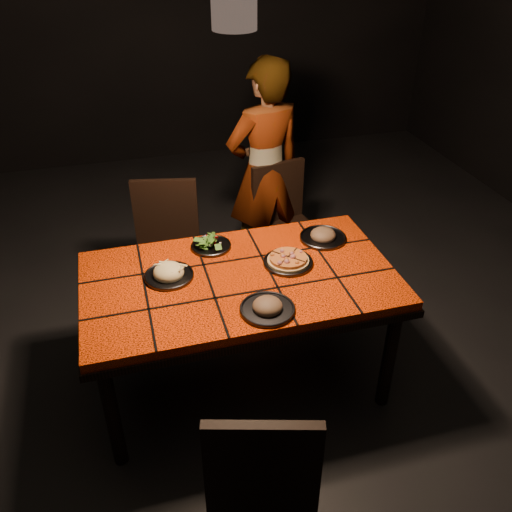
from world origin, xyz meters
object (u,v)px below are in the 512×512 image
object	(u,v)px
dining_table	(240,288)
chair_far_right	(284,217)
chair_near	(262,471)
diner	(265,172)
plate_pasta	(169,274)
chair_far_left	(167,242)
plate_pizza	(288,261)

from	to	relation	value
dining_table	chair_far_right	distance (m)	1.11
chair_near	diner	distance (m)	2.19
plate_pasta	chair_far_left	bearing A→B (deg)	84.90
dining_table	chair_far_right	size ratio (longest dim) A/B	1.84
dining_table	plate_pizza	world-z (taller)	plate_pizza
chair_near	plate_pasta	distance (m)	1.11
chair_far_right	diner	bearing A→B (deg)	110.77
dining_table	chair_far_left	size ratio (longest dim) A/B	1.77
plate_pizza	plate_pasta	size ratio (longest dim) A/B	1.23
diner	dining_table	bearing A→B (deg)	53.98
diner	plate_pizza	size ratio (longest dim) A/B	5.04
chair_far_left	plate_pasta	size ratio (longest dim) A/B	3.60
plate_pasta	dining_table	bearing A→B (deg)	-13.88
chair_far_left	dining_table	bearing A→B (deg)	-58.05
chair_far_left	plate_pizza	world-z (taller)	chair_far_left
dining_table	plate_pizza	size ratio (longest dim) A/B	5.16
diner	chair_near	bearing A→B (deg)	59.97
plate_pizza	chair_far_left	bearing A→B (deg)	126.57
plate_pizza	plate_pasta	xyz separation A→B (m)	(-0.63, 0.05, 0.00)
chair_far_right	plate_pasta	distance (m)	1.28
plate_pizza	dining_table	bearing A→B (deg)	-171.50
chair_near	plate_pasta	world-z (taller)	chair_near
diner	plate_pizza	bearing A→B (deg)	66.81
chair_far_right	diner	size ratio (longest dim) A/B	0.56
dining_table	plate_pasta	world-z (taller)	plate_pasta
chair_near	plate_pizza	world-z (taller)	chair_near
chair_far_left	diner	xyz separation A→B (m)	(0.75, 0.30, 0.26)
chair_far_right	dining_table	bearing A→B (deg)	-131.32
chair_near	chair_far_left	world-z (taller)	chair_near
plate_pizza	diner	bearing A→B (deg)	80.33
chair_far_left	plate_pasta	distance (m)	0.76
chair_near	plate_pasta	size ratio (longest dim) A/B	3.61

